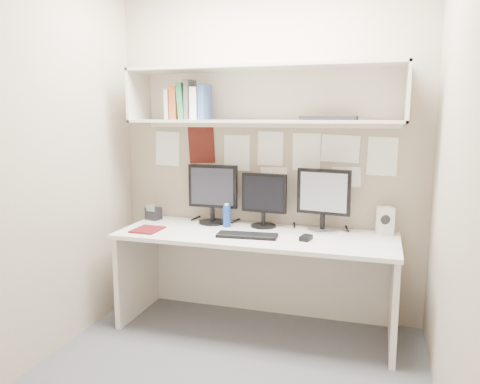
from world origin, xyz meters
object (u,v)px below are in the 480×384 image
(desk_phone, at_px, (153,213))
(monitor_center, at_px, (264,197))
(desk, at_px, (256,281))
(maroon_notebook, at_px, (148,230))
(speaker, at_px, (385,221))
(monitor_left, at_px, (213,192))
(keyboard, at_px, (247,235))
(monitor_right, at_px, (323,197))

(desk_phone, bearing_deg, monitor_center, 15.76)
(desk, xyz_separation_m, maroon_notebook, (-0.79, -0.15, 0.37))
(monitor_center, height_order, speaker, monitor_center)
(monitor_left, bearing_deg, keyboard, -41.66)
(monitor_left, distance_m, desk_phone, 0.55)
(monitor_left, distance_m, monitor_right, 0.86)
(monitor_left, relative_size, maroon_notebook, 1.99)
(monitor_center, xyz_separation_m, keyboard, (-0.04, -0.33, -0.22))
(desk, bearing_deg, monitor_left, 151.89)
(monitor_center, height_order, desk_phone, monitor_center)
(desk, distance_m, desk_phone, 1.03)
(monitor_center, distance_m, desk_phone, 0.94)
(keyboard, bearing_deg, maroon_notebook, 178.21)
(speaker, height_order, desk_phone, speaker)
(keyboard, bearing_deg, desk, 69.60)
(desk, height_order, monitor_left, monitor_left)
(speaker, distance_m, maroon_notebook, 1.73)
(monitor_left, bearing_deg, monitor_right, -0.19)
(maroon_notebook, bearing_deg, desk, 12.51)
(monitor_right, bearing_deg, monitor_left, -172.40)
(desk, distance_m, monitor_right, 0.79)
(monitor_left, distance_m, monitor_center, 0.41)
(monitor_left, relative_size, desk_phone, 3.49)
(monitor_center, bearing_deg, speaker, 6.81)
(monitor_center, relative_size, desk_phone, 3.09)
(monitor_center, distance_m, monitor_right, 0.45)
(monitor_left, xyz_separation_m, monitor_center, (0.41, 0.00, -0.03))
(monitor_right, distance_m, keyboard, 0.64)
(monitor_left, height_order, desk_phone, monitor_left)
(maroon_notebook, height_order, desk_phone, desk_phone)
(speaker, bearing_deg, desk, 173.43)
(monitor_left, bearing_deg, desk, -28.30)
(monitor_left, xyz_separation_m, keyboard, (0.38, -0.33, -0.24))
(speaker, xyz_separation_m, desk_phone, (-1.81, -0.05, -0.05))
(desk, relative_size, keyboard, 4.74)
(monitor_right, height_order, keyboard, monitor_right)
(monitor_left, relative_size, monitor_center, 1.13)
(desk_phone, bearing_deg, keyboard, -5.04)
(monitor_center, height_order, keyboard, monitor_center)
(speaker, xyz_separation_m, maroon_notebook, (-1.68, -0.39, -0.09))
(monitor_right, bearing_deg, monitor_center, -172.42)
(speaker, bearing_deg, keyboard, 179.38)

